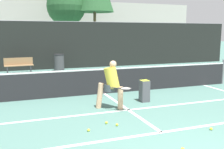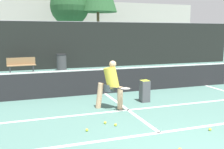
% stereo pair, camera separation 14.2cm
% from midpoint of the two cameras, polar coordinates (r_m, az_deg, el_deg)
% --- Properties ---
extents(court_baseline_near, '(11.00, 0.10, 0.01)m').
position_cam_midpoint_polar(court_baseline_near, '(6.17, 10.01, -12.29)').
color(court_baseline_near, white).
rests_on(court_baseline_near, ground).
extents(court_service_line, '(8.25, 0.10, 0.01)m').
position_cam_midpoint_polar(court_service_line, '(7.74, 3.05, -7.70)').
color(court_service_line, white).
rests_on(court_service_line, ground).
extents(court_center_mark, '(0.10, 4.06, 0.01)m').
position_cam_midpoint_polar(court_center_mark, '(7.89, 2.54, -7.35)').
color(court_center_mark, white).
rests_on(court_center_mark, ground).
extents(net, '(11.09, 0.09, 1.07)m').
position_cam_midpoint_polar(net, '(9.63, -2.11, -1.21)').
color(net, slate).
rests_on(net, ground).
extents(fence_back, '(24.00, 0.06, 2.92)m').
position_cam_midpoint_polar(fence_back, '(16.63, -10.06, 6.30)').
color(fence_back, black).
rests_on(fence_back, ground).
extents(player_practicing, '(0.96, 0.99, 1.44)m').
position_cam_midpoint_polar(player_practicing, '(7.68, -0.72, -1.95)').
color(player_practicing, '#DBAD84').
rests_on(player_practicing, ground).
extents(tennis_ball_scattered_0, '(0.07, 0.07, 0.07)m').
position_cam_midpoint_polar(tennis_ball_scattered_0, '(6.59, 20.17, -11.03)').
color(tennis_ball_scattered_0, '#D1E033').
rests_on(tennis_ball_scattered_0, ground).
extents(tennis_ball_scattered_2, '(0.07, 0.07, 0.07)m').
position_cam_midpoint_polar(tennis_ball_scattered_2, '(6.60, -1.86, -10.42)').
color(tennis_ball_scattered_2, '#D1E033').
rests_on(tennis_ball_scattered_2, ground).
extents(tennis_ball_scattered_4, '(0.07, 0.07, 0.07)m').
position_cam_midpoint_polar(tennis_ball_scattered_4, '(6.15, -5.79, -11.96)').
color(tennis_ball_scattered_4, '#D1E033').
rests_on(tennis_ball_scattered_4, ground).
extents(tennis_ball_scattered_6, '(0.07, 0.07, 0.07)m').
position_cam_midpoint_polar(tennis_ball_scattered_6, '(9.23, 6.48, -4.77)').
color(tennis_ball_scattered_6, '#D1E033').
rests_on(tennis_ball_scattered_6, ground).
extents(tennis_ball_scattered_7, '(0.07, 0.07, 0.07)m').
position_cam_midpoint_polar(tennis_ball_scattered_7, '(8.80, 1.09, -5.40)').
color(tennis_ball_scattered_7, '#D1E033').
rests_on(tennis_ball_scattered_7, ground).
extents(tennis_ball_scattered_8, '(0.07, 0.07, 0.07)m').
position_cam_midpoint_polar(tennis_ball_scattered_8, '(5.38, 14.36, -15.41)').
color(tennis_ball_scattered_8, '#D1E033').
rests_on(tennis_ball_scattered_8, ground).
extents(tennis_ball_scattered_10, '(0.07, 0.07, 0.07)m').
position_cam_midpoint_polar(tennis_ball_scattered_10, '(6.46, 0.45, -10.88)').
color(tennis_ball_scattered_10, '#D1E033').
rests_on(tennis_ball_scattered_10, ground).
extents(ball_hopper, '(0.28, 0.28, 0.71)m').
position_cam_midpoint_polar(ball_hopper, '(8.61, 6.60, -3.47)').
color(ball_hopper, '#4C4C51').
rests_on(ball_hopper, ground).
extents(courtside_bench, '(1.56, 0.52, 0.86)m').
position_cam_midpoint_polar(courtside_bench, '(15.36, -19.86, 1.97)').
color(courtside_bench, olive).
rests_on(courtside_bench, ground).
extents(trash_bin, '(0.61, 0.61, 0.99)m').
position_cam_midpoint_polar(trash_bin, '(15.68, -11.69, 2.57)').
color(trash_bin, '#3F3F42').
rests_on(trash_bin, ground).
extents(parked_car, '(1.76, 4.51, 1.39)m').
position_cam_midpoint_polar(parked_car, '(20.25, -16.97, 4.07)').
color(parked_car, black).
rests_on(parked_car, ground).
extents(tree_west, '(3.79, 3.79, 6.66)m').
position_cam_midpoint_polar(tree_west, '(26.74, -10.10, 14.41)').
color(tree_west, brown).
rests_on(tree_west, ground).
extents(building_far, '(36.00, 2.40, 5.69)m').
position_cam_midpoint_polar(building_far, '(30.58, -14.90, 9.99)').
color(building_far, '#B2ADA3').
rests_on(building_far, ground).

